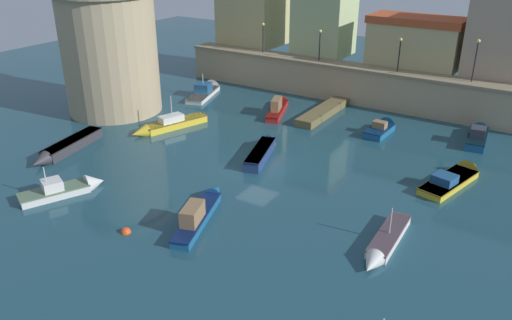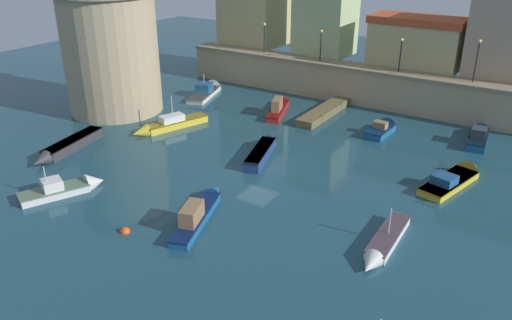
{
  "view_description": "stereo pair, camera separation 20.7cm",
  "coord_description": "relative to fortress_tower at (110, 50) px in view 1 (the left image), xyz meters",
  "views": [
    {
      "loc": [
        18.09,
        -28.72,
        15.87
      ],
      "look_at": [
        0.0,
        -0.22,
        0.52
      ],
      "focal_mm": 35.89,
      "sensor_mm": 36.0,
      "label": 1
    },
    {
      "loc": [
        18.27,
        -28.6,
        15.87
      ],
      "look_at": [
        0.0,
        -0.22,
        0.52
      ],
      "focal_mm": 35.89,
      "sensor_mm": 36.0,
      "label": 2
    }
  ],
  "objects": [
    {
      "name": "quay_lamp_0",
      "position": [
        7.35,
        14.67,
        0.02
      ],
      "size": [
        0.32,
        0.32,
        3.14
      ],
      "color": "black",
      "rests_on": "quay_wall"
    },
    {
      "name": "moored_boat_9",
      "position": [
        9.83,
        -13.64,
        -5.39
      ],
      "size": [
        3.53,
        5.54,
        2.63
      ],
      "rotation": [
        0.0,
        0.0,
        1.15
      ],
      "color": "silver",
      "rests_on": "ground"
    },
    {
      "name": "moored_boat_8",
      "position": [
        17.4,
        -1.59,
        -5.31
      ],
      "size": [
        2.95,
        6.57,
        1.05
      ],
      "rotation": [
        0.0,
        0.0,
        1.87
      ],
      "color": "navy",
      "rests_on": "ground"
    },
    {
      "name": "moored_boat_2",
      "position": [
        23.42,
        8.09,
        -5.38
      ],
      "size": [
        1.68,
        4.37,
        1.6
      ],
      "rotation": [
        0.0,
        0.0,
        1.53
      ],
      "color": "#195689",
      "rests_on": "ground"
    },
    {
      "name": "moored_boat_5",
      "position": [
        30.63,
        10.55,
        -5.28
      ],
      "size": [
        1.96,
        5.93,
        1.76
      ],
      "rotation": [
        0.0,
        0.0,
        1.68
      ],
      "color": "#195689",
      "rests_on": "ground"
    },
    {
      "name": "moored_boat_4",
      "position": [
        4.0,
        8.95,
        -5.37
      ],
      "size": [
        3.77,
        7.26,
        2.97
      ],
      "rotation": [
        0.0,
        0.0,
        1.88
      ],
      "color": "silver",
      "rests_on": "ground"
    },
    {
      "name": "moored_boat_6",
      "position": [
        30.94,
        1.87,
        -5.43
      ],
      "size": [
        3.22,
        6.96,
        1.63
      ],
      "rotation": [
        0.0,
        0.0,
        1.33
      ],
      "color": "gold",
      "rests_on": "ground"
    },
    {
      "name": "quay_lamp_1",
      "position": [
        14.01,
        14.67,
        -0.03
      ],
      "size": [
        0.32,
        0.32,
        3.07
      ],
      "color": "black",
      "rests_on": "quay_wall"
    },
    {
      "name": "moored_boat_7",
      "position": [
        19.11,
        -11.45,
        -5.29
      ],
      "size": [
        3.44,
        7.27,
        1.78
      ],
      "rotation": [
        0.0,
        0.0,
        1.9
      ],
      "color": "#195689",
      "rests_on": "ground"
    },
    {
      "name": "quay_lamp_2",
      "position": [
        22.14,
        14.67,
        -0.01
      ],
      "size": [
        0.32,
        0.32,
        3.09
      ],
      "color": "black",
      "rests_on": "quay_wall"
    },
    {
      "name": "old_town_backdrop",
      "position": [
        16.78,
        18.31,
        1.62
      ],
      "size": [
        35.82,
        6.09,
        8.78
      ],
      "color": "tan",
      "rests_on": "ground"
    },
    {
      "name": "moored_boat_10",
      "position": [
        13.23,
        8.03,
        -5.28
      ],
      "size": [
        3.41,
        6.98,
        1.88
      ],
      "rotation": [
        0.0,
        0.0,
        1.91
      ],
      "color": "red",
      "rests_on": "ground"
    },
    {
      "name": "quay_wall",
      "position": [
        18.06,
        14.67,
        -3.91
      ],
      "size": [
        38.19,
        2.66,
        3.65
      ],
      "color": "tan",
      "rests_on": "ground"
    },
    {
      "name": "fortress_tower",
      "position": [
        0.0,
        0.0,
        0.0
      ],
      "size": [
        9.23,
        9.23,
        11.37
      ],
      "color": "tan",
      "rests_on": "ground"
    },
    {
      "name": "ground_plane",
      "position": [
        18.06,
        -3.37,
        -5.75
      ],
      "size": [
        101.2,
        101.2,
        0.0
      ],
      "primitive_type": "plane",
      "color": "#1E4756"
    },
    {
      "name": "pier_dock",
      "position": [
        17.3,
        9.32,
        -5.41
      ],
      "size": [
        1.64,
        8.35,
        0.7
      ],
      "color": "brown",
      "rests_on": "ground"
    },
    {
      "name": "moored_boat_3",
      "position": [
        4.27,
        -9.31,
        -5.32
      ],
      "size": [
        2.61,
        7.39,
        1.16
      ],
      "rotation": [
        0.0,
        0.0,
        -1.37
      ],
      "color": "#333338",
      "rests_on": "ground"
    },
    {
      "name": "mooring_buoy_0",
      "position": [
        16.52,
        -15.07,
        -5.75
      ],
      "size": [
        0.6,
        0.6,
        0.6
      ],
      "primitive_type": "sphere",
      "color": "#EA4C19",
      "rests_on": "ground"
    },
    {
      "name": "quay_lamp_3",
      "position": [
        28.75,
        14.67,
        0.33
      ],
      "size": [
        0.32,
        0.32,
        3.68
      ],
      "color": "black",
      "rests_on": "quay_wall"
    },
    {
      "name": "moored_boat_0",
      "position": [
        7.52,
        -1.33,
        -5.33
      ],
      "size": [
        3.44,
        7.14,
        3.2
      ],
      "rotation": [
        0.0,
        0.0,
        -1.89
      ],
      "color": "gold",
      "rests_on": "ground"
    },
    {
      "name": "mooring_buoy_1",
      "position": [
        16.83,
        0.67,
        -5.75
      ],
      "size": [
        0.67,
        0.67,
        0.67
      ],
      "primitive_type": "sphere",
      "color": "yellow",
      "rests_on": "ground"
    },
    {
      "name": "moored_boat_1",
      "position": [
        29.52,
        -8.77,
        -5.46
      ],
      "size": [
        1.32,
        6.12,
        2.36
      ],
      "rotation": [
        0.0,
        0.0,
        -1.54
      ],
      "color": "silver",
      "rests_on": "ground"
    }
  ]
}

